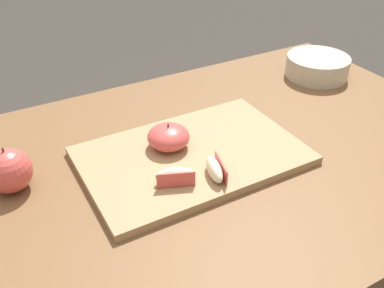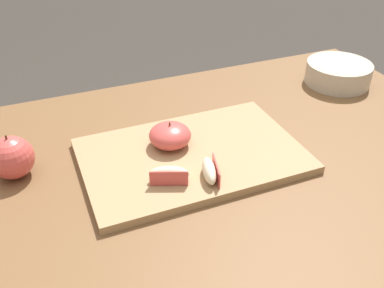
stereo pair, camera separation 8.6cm
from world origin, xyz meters
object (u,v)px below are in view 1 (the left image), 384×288
Objects in this scene: whole_apple_pink_lady at (9,171)px; ceramic_fruit_bowl at (317,66)px; apple_wedge_front at (175,176)px; cutting_board at (192,156)px; apple_wedge_near_knife at (215,169)px; apple_half_skin_up at (169,137)px.

ceramic_fruit_bowl is (0.83, 0.10, -0.01)m from whole_apple_pink_lady.
whole_apple_pink_lady is at bearing 149.97° from apple_wedge_front.
apple_wedge_near_knife reaches higher than cutting_board.
apple_wedge_front is at bearing -136.34° from cutting_board.
apple_wedge_front is at bearing 166.19° from apple_wedge_near_knife.
ceramic_fruit_bowl is at bearing 6.65° from whole_apple_pink_lady.
cutting_board is at bearing -52.30° from apple_half_skin_up.
ceramic_fruit_bowl is at bearing 28.09° from apple_wedge_near_knife.
ceramic_fruit_bowl is at bearing 23.46° from apple_wedge_front.
cutting_board is 0.53m from ceramic_fruit_bowl.
whole_apple_pink_lady is at bearing 166.58° from cutting_board.
apple_half_skin_up is 0.55m from ceramic_fruit_bowl.
apple_half_skin_up is 0.50× the size of ceramic_fruit_bowl.
apple_half_skin_up is 1.12× the size of apple_wedge_near_knife.
apple_wedge_near_knife is 0.84× the size of whole_apple_pink_lady.
apple_half_skin_up is 0.13m from apple_wedge_near_knife.
whole_apple_pink_lady reaches higher than ceramic_fruit_bowl.
apple_wedge_near_knife is at bearing -90.69° from cutting_board.
apple_wedge_front is (-0.07, -0.07, 0.02)m from cutting_board.
apple_wedge_near_knife is at bearing -13.81° from apple_wedge_front.
apple_wedge_front is 0.08m from apple_wedge_near_knife.
whole_apple_pink_lady reaches higher than cutting_board.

